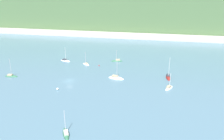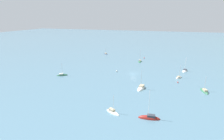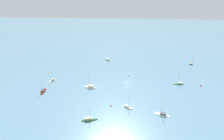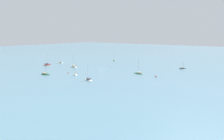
{
  "view_description": "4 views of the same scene",
  "coord_description": "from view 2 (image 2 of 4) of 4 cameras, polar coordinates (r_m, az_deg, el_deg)",
  "views": [
    {
      "loc": [
        37.27,
        -80.24,
        35.49
      ],
      "look_at": [
        16.97,
        8.1,
        3.58
      ],
      "focal_mm": 35.0,
      "sensor_mm": 36.0,
      "label": 1
    },
    {
      "loc": [
        89.15,
        16.73,
        29.8
      ],
      "look_at": [
        2.0,
        -11.45,
        1.66
      ],
      "focal_mm": 28.0,
      "sensor_mm": 36.0,
      "label": 2
    },
    {
      "loc": [
        0.87,
        85.66,
        43.66
      ],
      "look_at": [
        9.52,
        -14.56,
        1.13
      ],
      "focal_mm": 28.0,
      "sensor_mm": 36.0,
      "label": 3
    },
    {
      "loc": [
        -73.74,
        88.51,
        22.32
      ],
      "look_at": [
        -11.76,
        3.71,
        1.05
      ],
      "focal_mm": 28.0,
      "sensor_mm": 36.0,
      "label": 4
    }
  ],
  "objects": [
    {
      "name": "ground_plane",
      "position": [
        95.47,
        6.93,
        -1.24
      ],
      "size": [
        600.0,
        600.0,
        0.0
      ],
      "primitive_type": "plane",
      "color": "slate"
    },
    {
      "name": "sailboat_0",
      "position": [
        82.23,
        27.89,
        -6.18
      ],
      "size": [
        6.67,
        3.41,
        7.21
      ],
      "rotation": [
        0.0,
        0.0,
        3.41
      ],
      "color": "#2D6647",
      "rests_on": "ground_plane"
    },
    {
      "name": "sailboat_1",
      "position": [
        107.83,
        22.65,
        -0.26
      ],
      "size": [
        6.84,
        4.13,
        8.59
      ],
      "rotation": [
        0.0,
        0.0,
        5.98
      ],
      "color": "silver",
      "rests_on": "ground_plane"
    },
    {
      "name": "sailboat_2",
      "position": [
        58.06,
        0.24,
        -13.65
      ],
      "size": [
        3.96,
        5.67,
        7.04
      ],
      "rotation": [
        0.0,
        0.0,
        1.1
      ],
      "color": "white",
      "rests_on": "ground_plane"
    },
    {
      "name": "sailboat_3",
      "position": [
        95.76,
        -15.99,
        -1.67
      ],
      "size": [
        4.32,
        5.74,
        7.86
      ],
      "rotation": [
        0.0,
        0.0,
        2.11
      ],
      "color": "#2D6647",
      "rests_on": "ground_plane"
    },
    {
      "name": "sailboat_4",
      "position": [
        76.78,
        9.51,
        -5.92
      ],
      "size": [
        7.47,
        3.6,
        9.22
      ],
      "rotation": [
        0.0,
        0.0,
        6.12
      ],
      "color": "silver",
      "rests_on": "ground_plane"
    },
    {
      "name": "sailboat_5",
      "position": [
        56.35,
        12.1,
        -15.13
      ],
      "size": [
        2.61,
        6.82,
        10.5
      ],
      "rotation": [
        0.0,
        0.0,
        4.83
      ],
      "color": "maroon",
      "rests_on": "ground_plane"
    },
    {
      "name": "sailboat_6",
      "position": [
        94.76,
        20.99,
        -2.37
      ],
      "size": [
        4.98,
        3.93,
        7.5
      ],
      "rotation": [
        0.0,
        0.0,
        2.57
      ],
      "color": "silver",
      "rests_on": "ground_plane"
    },
    {
      "name": "sailboat_7",
      "position": [
        121.83,
        9.1,
        2.76
      ],
      "size": [
        6.27,
        2.4,
        9.05
      ],
      "rotation": [
        0.0,
        0.0,
        0.04
      ],
      "color": "#2D6647",
      "rests_on": "ground_plane"
    },
    {
      "name": "sailboat_8",
      "position": [
        144.95,
        -2.07,
        5.25
      ],
      "size": [
        4.79,
        5.14,
        5.86
      ],
      "rotation": [
        0.0,
        0.0,
        3.99
      ],
      "color": "#232D4C",
      "rests_on": "ground_plane"
    },
    {
      "name": "mooring_buoy_0",
      "position": [
        132.29,
        10.47,
        3.93
      ],
      "size": [
        0.71,
        0.71,
        0.71
      ],
      "color": "red",
      "rests_on": "ground_plane"
    },
    {
      "name": "mooring_buoy_1",
      "position": [
        98.1,
        1.53,
        -0.34
      ],
      "size": [
        0.89,
        0.89,
        0.89
      ],
      "color": "white",
      "rests_on": "ground_plane"
    },
    {
      "name": "mooring_buoy_2",
      "position": [
        87.73,
        20.72,
        -3.75
      ],
      "size": [
        0.55,
        0.55,
        0.55
      ],
      "color": "red",
      "rests_on": "ground_plane"
    }
  ]
}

